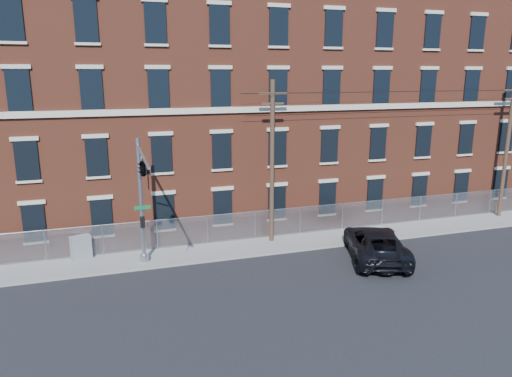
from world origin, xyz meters
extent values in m
plane|color=black|center=(0.00, 0.00, 0.00)|extent=(140.00, 140.00, 0.00)
cube|color=gray|center=(12.00, 5.00, 0.06)|extent=(65.00, 3.00, 0.12)
cube|color=brown|center=(12.00, 14.00, 8.00)|extent=(55.00, 14.00, 16.00)
cube|color=#C0B5A0|center=(12.00, 6.92, 8.30)|extent=(55.00, 0.18, 0.35)
cube|color=black|center=(-11.83, 6.94, 2.20)|extent=(1.20, 0.10, 2.20)
cube|color=black|center=(-11.83, 6.94, 5.80)|extent=(1.20, 0.10, 2.20)
cube|color=black|center=(-11.83, 6.94, 9.60)|extent=(1.20, 0.10, 2.20)
cube|color=black|center=(-11.83, 6.94, 13.20)|extent=(1.20, 0.10, 2.20)
cube|color=black|center=(-8.17, 6.94, 2.20)|extent=(1.20, 0.10, 2.20)
cube|color=black|center=(-8.17, 6.94, 5.80)|extent=(1.20, 0.10, 2.20)
cube|color=black|center=(-8.17, 6.94, 9.60)|extent=(1.20, 0.10, 2.20)
cube|color=black|center=(-8.17, 6.94, 13.20)|extent=(1.20, 0.10, 2.20)
cube|color=black|center=(-4.50, 6.94, 2.20)|extent=(1.20, 0.10, 2.20)
cube|color=black|center=(-4.50, 6.94, 5.80)|extent=(1.20, 0.10, 2.20)
cube|color=black|center=(-4.50, 6.94, 9.60)|extent=(1.20, 0.10, 2.20)
cube|color=black|center=(-4.50, 6.94, 13.20)|extent=(1.20, 0.10, 2.20)
cube|color=black|center=(-0.83, 6.94, 2.20)|extent=(1.20, 0.10, 2.20)
cube|color=black|center=(-0.83, 6.94, 5.80)|extent=(1.20, 0.10, 2.20)
cube|color=black|center=(-0.83, 6.94, 9.60)|extent=(1.20, 0.10, 2.20)
cube|color=black|center=(-0.83, 6.94, 13.20)|extent=(1.20, 0.10, 2.20)
cube|color=black|center=(2.83, 6.94, 2.20)|extent=(1.20, 0.10, 2.20)
cube|color=black|center=(2.83, 6.94, 5.80)|extent=(1.20, 0.10, 2.20)
cube|color=black|center=(2.83, 6.94, 9.60)|extent=(1.20, 0.10, 2.20)
cube|color=black|center=(2.83, 6.94, 13.20)|extent=(1.20, 0.10, 2.20)
cube|color=black|center=(6.50, 6.94, 2.20)|extent=(1.20, 0.10, 2.20)
cube|color=black|center=(6.50, 6.94, 5.80)|extent=(1.20, 0.10, 2.20)
cube|color=black|center=(6.50, 6.94, 9.60)|extent=(1.20, 0.10, 2.20)
cube|color=black|center=(6.50, 6.94, 13.20)|extent=(1.20, 0.10, 2.20)
cube|color=black|center=(10.17, 6.94, 2.20)|extent=(1.20, 0.10, 2.20)
cube|color=black|center=(10.17, 6.94, 5.80)|extent=(1.20, 0.10, 2.20)
cube|color=black|center=(10.17, 6.94, 9.60)|extent=(1.20, 0.10, 2.20)
cube|color=black|center=(10.17, 6.94, 13.20)|extent=(1.20, 0.10, 2.20)
cube|color=black|center=(13.83, 6.94, 2.20)|extent=(1.20, 0.10, 2.20)
cube|color=black|center=(13.83, 6.94, 5.80)|extent=(1.20, 0.10, 2.20)
cube|color=black|center=(13.83, 6.94, 9.60)|extent=(1.20, 0.10, 2.20)
cube|color=black|center=(13.83, 6.94, 13.20)|extent=(1.20, 0.10, 2.20)
cube|color=black|center=(17.50, 6.94, 2.20)|extent=(1.20, 0.10, 2.20)
cube|color=black|center=(17.50, 6.94, 5.80)|extent=(1.20, 0.10, 2.20)
cube|color=black|center=(17.50, 6.94, 9.60)|extent=(1.20, 0.10, 2.20)
cube|color=black|center=(17.50, 6.94, 13.20)|extent=(1.20, 0.10, 2.20)
cube|color=black|center=(21.17, 6.94, 2.20)|extent=(1.20, 0.10, 2.20)
cube|color=black|center=(21.17, 6.94, 5.80)|extent=(1.20, 0.10, 2.20)
cube|color=#A5A8AD|center=(12.00, 6.30, 1.02)|extent=(59.00, 0.02, 1.80)
cylinder|color=#9EA0A5|center=(12.00, 6.30, 1.92)|extent=(59.00, 0.04, 0.04)
cylinder|color=#9EA0A5|center=(-11.29, 6.30, 1.02)|extent=(0.06, 0.06, 1.85)
cylinder|color=#9EA0A5|center=(-8.18, 6.30, 1.02)|extent=(0.06, 0.06, 1.85)
cylinder|color=#9EA0A5|center=(-5.08, 6.30, 1.02)|extent=(0.06, 0.06, 1.85)
cylinder|color=#9EA0A5|center=(-1.97, 6.30, 1.02)|extent=(0.06, 0.06, 1.85)
cylinder|color=#9EA0A5|center=(1.13, 6.30, 1.02)|extent=(0.06, 0.06, 1.85)
cylinder|color=#9EA0A5|center=(4.24, 6.30, 1.02)|extent=(0.06, 0.06, 1.85)
cylinder|color=#9EA0A5|center=(7.34, 6.30, 1.02)|extent=(0.06, 0.06, 1.85)
cylinder|color=#9EA0A5|center=(10.45, 6.30, 1.02)|extent=(0.06, 0.06, 1.85)
cylinder|color=#9EA0A5|center=(13.55, 6.30, 1.02)|extent=(0.06, 0.06, 1.85)
cylinder|color=#9EA0A5|center=(16.66, 6.30, 1.02)|extent=(0.06, 0.06, 1.85)
cylinder|color=#9EA0A5|center=(19.76, 6.30, 1.02)|extent=(0.06, 0.06, 1.85)
cylinder|color=#9EA0A5|center=(-6.00, 4.50, 3.62)|extent=(0.22, 0.22, 7.00)
cylinder|color=#9EA0A5|center=(-6.00, 4.50, 0.32)|extent=(0.50, 0.50, 0.40)
cylinder|color=#9EA0A5|center=(-6.00, 1.25, 6.72)|extent=(0.14, 6.50, 0.14)
cylinder|color=#9EA0A5|center=(-6.00, 3.30, 5.72)|extent=(0.08, 2.18, 1.56)
cube|color=#0C592D|center=(-5.95, 4.35, 3.32)|extent=(0.90, 0.03, 0.22)
cube|color=black|center=(-6.00, 4.25, 2.52)|extent=(0.25, 0.25, 0.60)
imported|color=black|center=(-6.00, -1.30, 6.17)|extent=(0.16, 0.20, 1.00)
imported|color=black|center=(-6.00, 1.50, 6.17)|extent=(0.53, 2.48, 1.00)
cylinder|color=#452F22|center=(2.00, 5.60, 5.12)|extent=(0.28, 0.28, 10.00)
cube|color=#452F22|center=(2.00, 5.60, 9.32)|extent=(1.80, 0.12, 0.12)
cube|color=#452F22|center=(2.00, 5.60, 8.72)|extent=(1.40, 0.12, 0.12)
cylinder|color=#452F22|center=(20.00, 5.60, 5.12)|extent=(0.28, 0.28, 10.00)
cylinder|color=black|center=(20.00, 5.90, 9.32)|extent=(40.00, 0.02, 0.02)
imported|color=black|center=(6.85, 1.25, 0.90)|extent=(4.95, 7.10, 1.80)
cube|color=slate|center=(-9.40, 6.00, 0.80)|extent=(1.21, 0.87, 1.37)
camera|label=1|loc=(-7.55, -21.38, 10.50)|focal=33.36mm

